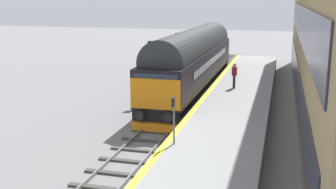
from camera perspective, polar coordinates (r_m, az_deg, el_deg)
name	(u,v)px	position (r m, az deg, el deg)	size (l,w,h in m)	color
ground_plane	(165,122)	(23.86, -0.37, -3.72)	(140.00, 140.00, 0.00)	slate
track_main	(165,121)	(23.85, -0.37, -3.59)	(2.50, 60.00, 0.15)	slate
station_platform	(230,118)	(23.06, 8.29, -3.15)	(4.00, 44.00, 1.01)	gray
diesel_locomotive	(194,59)	(30.58, 3.44, 4.71)	(2.74, 19.47, 4.68)	black
signal_post_near	(152,64)	(27.87, -2.22, 4.08)	(0.44, 0.22, 4.07)	gray
signal_post_mid	(178,50)	(34.84, 1.37, 5.94)	(0.44, 0.22, 4.04)	gray
platform_number_sign	(174,113)	(16.99, 0.77, -2.54)	(0.10, 0.44, 1.94)	slate
waiting_passenger	(234,73)	(28.12, 8.88, 2.84)	(0.44, 0.48, 1.64)	#2F2D3E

